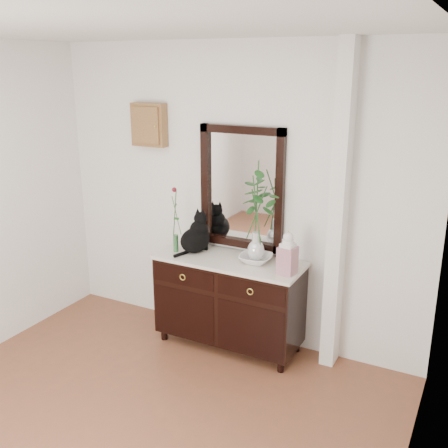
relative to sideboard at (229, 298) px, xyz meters
The scene contains 10 objects.
wall_back 0.92m from the sideboard, 111.80° to the left, with size 3.60×0.04×2.70m, color silver.
pilaster 1.27m from the sideboard, 10.70° to the left, with size 0.12×0.20×2.70m, color silver.
sideboard is the anchor object (origin of this frame).
wall_mirror 0.99m from the sideboard, 90.00° to the left, with size 0.80×0.06×1.10m.
key_cabinet 1.77m from the sideboard, 167.54° to the left, with size 0.35×0.10×0.40m, color brown.
cat 0.67m from the sideboard, behind, with size 0.26×0.32×0.37m, color black, non-canonical shape.
lotus_bowl 0.48m from the sideboard, ahead, with size 0.29×0.29×0.07m, color silver.
vase_branches 0.88m from the sideboard, ahead, with size 0.43×0.43×0.89m, color silver, non-canonical shape.
bud_vase_rose 0.86m from the sideboard, behind, with size 0.07×0.07×0.62m, color #32673A, non-canonical shape.
ginger_jar 0.80m from the sideboard, ahead, with size 0.14×0.14×0.37m, color silver, non-canonical shape.
Camera 1 is at (2.05, -2.12, 2.50)m, focal length 42.00 mm.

